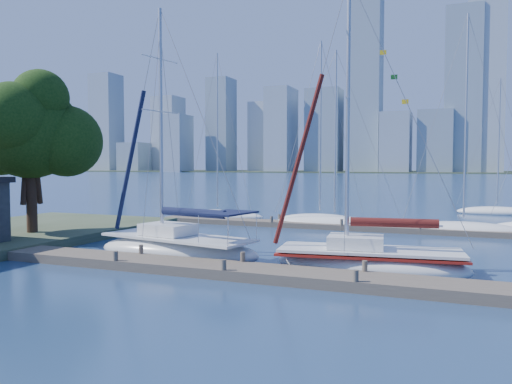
% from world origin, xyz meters
% --- Properties ---
extents(ground, '(700.00, 700.00, 0.00)m').
position_xyz_m(ground, '(0.00, 0.00, 0.00)').
color(ground, navy).
rests_on(ground, ground).
extents(near_dock, '(26.00, 2.00, 0.40)m').
position_xyz_m(near_dock, '(0.00, 0.00, 0.20)').
color(near_dock, brown).
rests_on(near_dock, ground).
extents(far_dock, '(30.00, 1.80, 0.36)m').
position_xyz_m(far_dock, '(2.00, 16.00, 0.18)').
color(far_dock, brown).
rests_on(far_dock, ground).
extents(far_shore, '(800.00, 100.00, 1.50)m').
position_xyz_m(far_shore, '(0.00, 320.00, 0.00)').
color(far_shore, '#38472D').
rests_on(far_shore, ground).
extents(tree, '(7.46, 6.80, 9.72)m').
position_xyz_m(tree, '(-14.65, 3.97, 6.49)').
color(tree, black).
rests_on(tree, ground).
extents(sailboat_navy, '(8.80, 4.32, 12.47)m').
position_xyz_m(sailboat_navy, '(-4.24, 2.75, 0.95)').
color(sailboat_navy, white).
rests_on(sailboat_navy, ground).
extents(sailboat_maroon, '(8.22, 3.62, 12.58)m').
position_xyz_m(sailboat_maroon, '(4.83, 2.84, 1.00)').
color(sailboat_maroon, white).
rests_on(sailboat_maroon, ground).
extents(bg_boat_0, '(8.27, 5.26, 13.85)m').
position_xyz_m(bg_boat_0, '(-10.24, 19.16, 0.26)').
color(bg_boat_0, white).
rests_on(bg_boat_0, ground).
extents(bg_boat_1, '(6.77, 4.39, 13.93)m').
position_xyz_m(bg_boat_1, '(-1.39, 18.62, 0.28)').
color(bg_boat_1, white).
rests_on(bg_boat_1, ground).
extents(bg_boat_2, '(8.97, 2.55, 12.77)m').
position_xyz_m(bg_boat_2, '(0.14, 16.88, 0.26)').
color(bg_boat_2, white).
rests_on(bg_boat_2, ground).
extents(bg_boat_3, '(7.75, 3.72, 14.24)m').
position_xyz_m(bg_boat_3, '(8.57, 16.56, 0.28)').
color(bg_boat_3, white).
rests_on(bg_boat_3, ground).
extents(bg_boat_7, '(6.84, 2.59, 12.37)m').
position_xyz_m(bg_boat_7, '(11.49, 31.49, 0.25)').
color(bg_boat_7, white).
rests_on(bg_boat_7, ground).
extents(skyline, '(503.11, 51.31, 124.63)m').
position_xyz_m(skyline, '(19.85, 290.41, 36.31)').
color(skyline, gray).
rests_on(skyline, ground).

